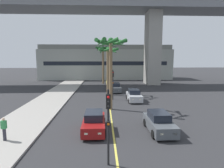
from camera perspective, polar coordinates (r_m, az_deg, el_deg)
name	(u,v)px	position (r m, az deg, el deg)	size (l,w,h in m)	color
sidewalk_left	(29,117)	(20.34, -23.75, -9.20)	(4.80, 80.00, 0.15)	#9E9991
lane_stripe_center	(109,99)	(26.76, -1.00, -4.65)	(0.14, 56.00, 0.01)	#DBCC4C
bridge_overpass	(112,9)	(42.83, -0.05, 21.68)	(71.70, 8.00, 19.88)	slate
pier_building_backdrop	(106,62)	(52.99, -1.87, 6.53)	(35.41, 8.04, 9.20)	#ADB2A8
car_queue_front	(115,88)	(32.43, 1.03, -1.14)	(1.89, 4.13, 1.56)	#4C5156
car_queue_second	(94,122)	(15.43, -5.46, -11.44)	(1.86, 4.11, 1.56)	maroon
car_queue_third	(134,96)	(25.87, 6.66, -3.52)	(1.84, 4.10, 1.56)	#B7BABF
car_queue_fourth	(159,123)	(15.75, 14.02, -11.24)	(1.89, 4.13, 1.56)	#4C5156
traffic_light_median_near	(108,118)	(10.06, -1.13, -10.10)	(0.24, 0.37, 4.20)	black
traffic_light_median_far	(113,80)	(26.09, 0.28, 1.07)	(0.24, 0.37, 4.20)	black
palm_tree_near_median	(111,50)	(20.93, -0.43, 10.11)	(3.63, 3.72, 8.00)	brown
palm_tree_mid_median	(103,55)	(42.55, -2.72, 8.83)	(3.40, 3.50, 8.37)	brown
palm_tree_far_median	(108,59)	(29.40, -1.16, 7.58)	(3.29, 3.41, 7.47)	brown
palm_tree_farthest_median	(111,50)	(37.54, -0.28, 10.25)	(2.94, 2.95, 9.43)	brown
pedestrian_mid_block	(4,129)	(15.26, -29.82, -11.62)	(0.34, 0.22, 1.62)	#2D2D38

